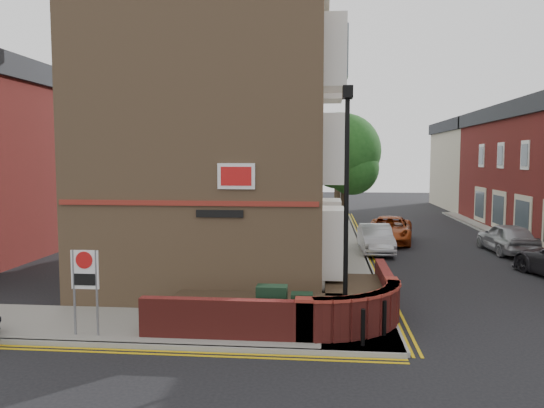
{
  "coord_description": "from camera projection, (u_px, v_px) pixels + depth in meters",
  "views": [
    {
      "loc": [
        1.02,
        -12.23,
        4.65
      ],
      "look_at": [
        -0.56,
        4.0,
        3.23
      ],
      "focal_mm": 35.0,
      "sensor_mm": 36.0,
      "label": 1
    }
  ],
  "objects": [
    {
      "name": "ground",
      "position": [
        279.0,
        353.0,
        12.63
      ],
      "size": [
        120.0,
        120.0,
        0.0
      ],
      "primitive_type": "plane",
      "color": "black",
      "rests_on": "ground"
    },
    {
      "name": "pavement_corner",
      "position": [
        156.0,
        327.0,
        14.45
      ],
      "size": [
        13.0,
        3.0,
        0.12
      ],
      "primitive_type": "cube",
      "color": "gray",
      "rests_on": "ground"
    },
    {
      "name": "pavement_main",
      "position": [
        341.0,
        244.0,
        28.3
      ],
      "size": [
        2.0,
        32.0,
        0.12
      ],
      "primitive_type": "cube",
      "color": "gray",
      "rests_on": "ground"
    },
    {
      "name": "kerb_side",
      "position": [
        137.0,
        346.0,
        12.96
      ],
      "size": [
        13.0,
        0.15,
        0.12
      ],
      "primitive_type": "cube",
      "color": "gray",
      "rests_on": "ground"
    },
    {
      "name": "kerb_main_near",
      "position": [
        360.0,
        244.0,
        28.2
      ],
      "size": [
        0.15,
        32.0,
        0.12
      ],
      "primitive_type": "cube",
      "color": "gray",
      "rests_on": "ground"
    },
    {
      "name": "kerb_main_far",
      "position": [
        540.0,
        257.0,
        24.46
      ],
      "size": [
        0.15,
        40.0,
        0.12
      ],
      "primitive_type": "cube",
      "color": "gray",
      "rests_on": "ground"
    },
    {
      "name": "yellow_lines_side",
      "position": [
        133.0,
        352.0,
        12.72
      ],
      "size": [
        13.0,
        0.28,
        0.01
      ],
      "primitive_type": "cube",
      "color": "gold",
      "rests_on": "ground"
    },
    {
      "name": "yellow_lines_main",
      "position": [
        365.0,
        245.0,
        28.18
      ],
      "size": [
        0.28,
        32.0,
        0.01
      ],
      "primitive_type": "cube",
      "color": "gold",
      "rests_on": "ground"
    },
    {
      "name": "corner_building",
      "position": [
        223.0,
        117.0,
        20.3
      ],
      "size": [
        8.95,
        10.4,
        13.6
      ],
      "color": "#93704E",
      "rests_on": "ground"
    },
    {
      "name": "garden_wall",
      "position": [
        286.0,
        321.0,
        15.11
      ],
      "size": [
        6.8,
        6.0,
        1.2
      ],
      "primitive_type": null,
      "color": "maroon",
      "rests_on": "ground"
    },
    {
      "name": "lamppost",
      "position": [
        346.0,
        210.0,
        13.38
      ],
      "size": [
        0.25,
        0.5,
        6.3
      ],
      "color": "black",
      "rests_on": "pavement_corner"
    },
    {
      "name": "utility_cabinet_large",
      "position": [
        272.0,
        308.0,
        13.89
      ],
      "size": [
        0.8,
        0.45,
        1.2
      ],
      "primitive_type": "cube",
      "color": "black",
      "rests_on": "pavement_corner"
    },
    {
      "name": "utility_cabinet_small",
      "position": [
        302.0,
        314.0,
        13.52
      ],
      "size": [
        0.55,
        0.4,
        1.1
      ],
      "primitive_type": "cube",
      "color": "black",
      "rests_on": "pavement_corner"
    },
    {
      "name": "bollard_near",
      "position": [
        363.0,
        327.0,
        12.79
      ],
      "size": [
        0.11,
        0.11,
        0.9
      ],
      "primitive_type": "cylinder",
      "color": "black",
      "rests_on": "pavement_corner"
    },
    {
      "name": "bollard_far",
      "position": [
        384.0,
        318.0,
        13.52
      ],
      "size": [
        0.11,
        0.11,
        0.9
      ],
      "primitive_type": "cylinder",
      "color": "black",
      "rests_on": "pavement_corner"
    },
    {
      "name": "zone_sign",
      "position": [
        85.0,
        276.0,
        13.46
      ],
      "size": [
        0.72,
        0.07,
        2.2
      ],
      "color": "slate",
      "rests_on": "pavement_corner"
    },
    {
      "name": "far_terrace_cream",
      "position": [
        471.0,
        164.0,
        48.56
      ],
      "size": [
        5.4,
        12.4,
        8.0
      ],
      "color": "#BAB399",
      "rests_on": "ground"
    },
    {
      "name": "tree_near",
      "position": [
        344.0,
        157.0,
        25.96
      ],
      "size": [
        3.64,
        3.65,
        6.7
      ],
      "color": "#382B1E",
      "rests_on": "pavement_main"
    },
    {
      "name": "tree_mid",
      "position": [
        339.0,
        149.0,
        33.84
      ],
      "size": [
        4.03,
        4.03,
        7.42
      ],
      "color": "#382B1E",
      "rests_on": "pavement_main"
    },
    {
      "name": "tree_far",
      "position": [
        336.0,
        154.0,
        41.8
      ],
      "size": [
        3.81,
        3.81,
        7.0
      ],
      "color": "#382B1E",
      "rests_on": "pavement_main"
    },
    {
      "name": "traffic_light_assembly",
      "position": [
        343.0,
        185.0,
        36.95
      ],
      "size": [
        0.2,
        0.16,
        4.2
      ],
      "color": "black",
      "rests_on": "pavement_main"
    },
    {
      "name": "silver_car_near",
      "position": [
        376.0,
        239.0,
        26.02
      ],
      "size": [
        1.57,
        4.19,
        1.37
      ],
      "primitive_type": "imported",
      "rotation": [
        0.0,
        0.0,
        0.03
      ],
      "color": "#A9ABB1",
      "rests_on": "ground"
    },
    {
      "name": "red_car_main",
      "position": [
        389.0,
        230.0,
        29.09
      ],
      "size": [
        3.16,
        5.42,
        1.42
      ],
      "primitive_type": "imported",
      "rotation": [
        0.0,
        0.0,
        -0.17
      ],
      "color": "#9C3911",
      "rests_on": "ground"
    },
    {
      "name": "silver_car_far",
      "position": [
        507.0,
        238.0,
        25.9
      ],
      "size": [
        2.02,
        4.48,
        1.49
      ],
      "primitive_type": "imported",
      "rotation": [
        0.0,
        0.0,
        3.2
      ],
      "color": "#9A9DA2",
      "rests_on": "ground"
    }
  ]
}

